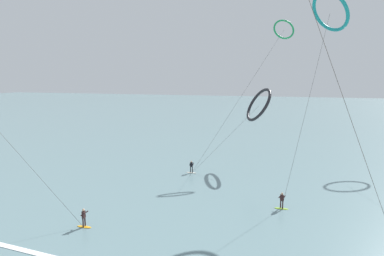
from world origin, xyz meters
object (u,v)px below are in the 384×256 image
surfer_ivory (191,168)px  kite_charcoal (259,105)px  surfer_amber (84,219)px  kite_emerald (284,30)px  kite_teal (330,12)px  surfer_lime (282,202)px

surfer_ivory → kite_charcoal: 13.51m
surfer_amber → surfer_ivory: bearing=-14.0°
surfer_amber → kite_emerald: 39.90m
surfer_ivory → kite_teal: (16.22, -1.21, 19.37)m
kite_emerald → kite_charcoal: kite_emerald is taller
surfer_lime → kite_charcoal: (-3.82, 15.97, 8.23)m
surfer_ivory → kite_charcoal: (8.21, 6.89, 8.23)m
surfer_amber → kite_charcoal: size_ratio=0.15×
kite_emerald → kite_teal: bearing=-94.3°
surfer_ivory → surfer_amber: bearing=83.3°
kite_teal → kite_emerald: bearing=-16.6°
surfer_lime → kite_charcoal: 18.37m
surfer_ivory → surfer_lime: 15.07m
surfer_amber → kite_charcoal: bearing=-27.0°
kite_emerald → kite_charcoal: 13.19m
kite_emerald → kite_teal: kite_teal is taller
surfer_ivory → kite_emerald: 26.01m
kite_charcoal → surfer_lime: bearing=-15.1°
surfer_amber → kite_emerald: kite_emerald is taller
surfer_amber → surfer_ivory: 18.56m
surfer_lime → kite_charcoal: kite_charcoal is taller
kite_teal → surfer_ivory: bearing=49.8°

